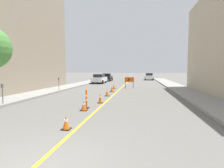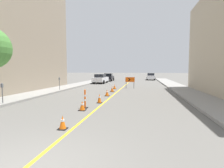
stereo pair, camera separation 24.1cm
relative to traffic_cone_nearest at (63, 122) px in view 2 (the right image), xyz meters
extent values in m
cube|color=gold|center=(0.36, 18.51, -0.26)|extent=(0.12, 42.96, 0.01)
cube|color=gray|center=(-6.69, 18.51, -0.18)|extent=(2.57, 42.96, 0.17)
cube|color=gray|center=(7.42, 18.51, -0.18)|extent=(2.57, 42.96, 0.17)
cube|color=black|center=(0.00, 0.00, -0.25)|extent=(0.33, 0.33, 0.03)
cone|color=orange|center=(0.00, 0.00, 0.02)|extent=(0.27, 0.27, 0.51)
cylinder|color=white|center=(0.00, 0.00, 0.08)|extent=(0.14, 0.14, 0.08)
cube|color=black|center=(-0.34, 3.14, -0.25)|extent=(0.39, 0.39, 0.03)
cone|color=orange|center=(-0.34, 3.14, 0.03)|extent=(0.31, 0.31, 0.52)
cylinder|color=white|center=(-0.34, 3.14, 0.09)|extent=(0.16, 0.16, 0.08)
cube|color=black|center=(0.07, 5.47, -0.25)|extent=(0.35, 0.35, 0.03)
cone|color=orange|center=(0.07, 5.47, 0.08)|extent=(0.28, 0.28, 0.63)
cylinder|color=white|center=(0.07, 5.47, 0.15)|extent=(0.15, 0.15, 0.10)
cube|color=black|center=(-0.09, 8.81, -0.25)|extent=(0.42, 0.42, 0.03)
cone|color=orange|center=(-0.09, 8.81, 0.04)|extent=(0.33, 0.33, 0.56)
cylinder|color=white|center=(-0.09, 8.81, 0.11)|extent=(0.17, 0.17, 0.09)
cube|color=black|center=(-0.16, 11.81, -0.25)|extent=(0.44, 0.44, 0.03)
cone|color=orange|center=(-0.16, 11.81, 0.07)|extent=(0.35, 0.35, 0.60)
cylinder|color=white|center=(-0.16, 11.81, 0.14)|extent=(0.18, 0.18, 0.10)
cube|color=black|center=(-0.38, 14.61, -0.25)|extent=(0.45, 0.45, 0.03)
cone|color=orange|center=(-0.38, 14.61, 0.04)|extent=(0.36, 0.36, 0.55)
cylinder|color=white|center=(-0.38, 14.61, 0.11)|extent=(0.19, 0.19, 0.09)
cube|color=black|center=(-0.38, 3.75, -0.25)|extent=(0.31, 0.31, 0.04)
cylinder|color=#EF560C|center=(-0.38, 3.75, 0.28)|extent=(0.10, 0.10, 1.01)
cylinder|color=white|center=(-0.38, 3.75, 0.22)|extent=(0.11, 0.11, 0.10)
cylinder|color=white|center=(-0.38, 3.75, 0.50)|extent=(0.11, 0.11, 0.10)
sphere|color=#EF560C|center=(-0.38, 3.75, 0.81)|extent=(0.11, 0.11, 0.11)
cube|color=#EF560C|center=(1.40, 15.80, 0.83)|extent=(1.16, 0.17, 0.59)
cube|color=black|center=(1.32, 15.75, 0.91)|extent=(0.29, 0.05, 0.29)
cube|color=black|center=(1.32, 15.75, 0.75)|extent=(0.29, 0.05, 0.29)
cylinder|color=black|center=(0.91, 15.80, 0.14)|extent=(0.06, 0.06, 0.80)
cylinder|color=black|center=(1.90, 15.80, 0.14)|extent=(0.06, 0.06, 0.80)
cube|color=silver|center=(-4.25, 23.29, 0.42)|extent=(2.01, 4.38, 0.72)
cube|color=black|center=(-4.25, 23.08, 1.05)|extent=(1.62, 2.01, 0.55)
cylinder|color=black|center=(-5.11, 24.63, 0.06)|extent=(0.25, 0.65, 0.64)
cylinder|color=black|center=(-3.40, 24.63, 0.06)|extent=(0.25, 0.65, 0.64)
cylinder|color=black|center=(-5.11, 21.96, 0.06)|extent=(0.25, 0.65, 0.64)
cylinder|color=black|center=(-3.40, 21.96, 0.06)|extent=(0.25, 0.65, 0.64)
cube|color=black|center=(-4.19, 30.19, 0.42)|extent=(1.99, 4.38, 0.72)
cube|color=black|center=(-4.19, 29.98, 1.05)|extent=(1.62, 2.00, 0.55)
cylinder|color=black|center=(-5.05, 31.53, 0.06)|extent=(0.25, 0.65, 0.64)
cylinder|color=black|center=(-3.34, 31.53, 0.06)|extent=(0.25, 0.65, 0.64)
cylinder|color=black|center=(-5.05, 28.86, 0.06)|extent=(0.25, 0.65, 0.64)
cylinder|color=black|center=(-3.34, 28.86, 0.06)|extent=(0.25, 0.65, 0.64)
cube|color=silver|center=(4.78, 35.63, 0.42)|extent=(1.92, 4.35, 0.72)
cube|color=black|center=(4.78, 35.42, 1.05)|extent=(1.58, 1.98, 0.55)
cylinder|color=black|center=(3.92, 36.96, 0.06)|extent=(0.24, 0.65, 0.64)
cylinder|color=black|center=(5.63, 36.96, 0.06)|extent=(0.24, 0.65, 0.64)
cylinder|color=black|center=(3.92, 34.30, 0.06)|extent=(0.24, 0.65, 0.64)
cylinder|color=black|center=(5.63, 34.30, 0.06)|extent=(0.24, 0.65, 0.64)
cylinder|color=#4C4C51|center=(-5.76, 3.45, 0.41)|extent=(0.05, 0.05, 1.01)
cube|color=#565B60|center=(-5.76, 3.45, 1.03)|extent=(0.12, 0.10, 0.22)
sphere|color=#565B60|center=(-5.76, 3.45, 1.14)|extent=(0.11, 0.11, 0.11)
cylinder|color=#4C4C51|center=(-5.76, 11.12, 0.44)|extent=(0.05, 0.05, 1.07)
cube|color=#565B60|center=(-5.76, 11.12, 1.09)|extent=(0.12, 0.10, 0.22)
sphere|color=#565B60|center=(-5.76, 11.12, 1.20)|extent=(0.11, 0.11, 0.11)
camera|label=1|loc=(2.79, -6.17, 2.00)|focal=28.00mm
camera|label=2|loc=(3.03, -6.13, 2.00)|focal=28.00mm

